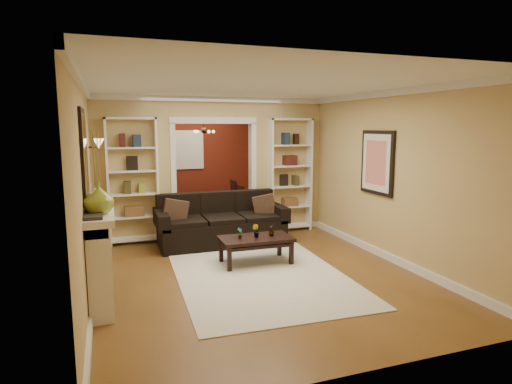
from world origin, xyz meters
name	(u,v)px	position (x,y,z in m)	size (l,w,h in m)	color
floor	(231,250)	(0.00, 0.00, 0.00)	(8.00, 8.00, 0.00)	brown
ceiling	(230,92)	(0.00, 0.00, 2.70)	(8.00, 8.00, 0.00)	white
wall_back	(188,157)	(0.00, 4.00, 1.35)	(8.00, 8.00, 0.00)	tan
wall_front	(364,223)	(0.00, -4.00, 1.35)	(8.00, 8.00, 0.00)	tan
wall_left	(89,179)	(-2.25, 0.00, 1.35)	(8.00, 8.00, 0.00)	tan
wall_right	(346,169)	(2.25, 0.00, 1.35)	(8.00, 8.00, 0.00)	tan
partition_wall	(214,167)	(0.00, 1.20, 1.35)	(4.50, 0.15, 2.70)	tan
red_back_panel	(188,159)	(0.00, 3.97, 1.32)	(4.44, 0.04, 2.64)	maroon
dining_window	(188,150)	(0.00, 3.93, 1.55)	(0.78, 0.03, 0.98)	#8CA5CC
area_rug	(260,275)	(0.04, -1.36, 0.01)	(2.35, 3.29, 0.01)	beige
sofa	(221,219)	(-0.06, 0.45, 0.46)	(2.35, 1.01, 0.92)	black
pillow_left	(175,212)	(-0.89, 0.43, 0.66)	(0.41, 0.12, 0.41)	#4F3522
pillow_right	(264,207)	(0.78, 0.43, 0.65)	(0.40, 0.11, 0.40)	#4F3522
coffee_table	(256,250)	(0.16, -0.83, 0.21)	(1.12, 0.61, 0.43)	black
plant_left	(240,233)	(-0.10, -0.83, 0.51)	(0.09, 0.06, 0.17)	#336626
plant_center	(256,231)	(0.16, -0.83, 0.53)	(0.11, 0.09, 0.20)	#336626
plant_right	(271,230)	(0.42, -0.83, 0.51)	(0.10, 0.10, 0.17)	#336626
bookshelf_left	(133,181)	(-1.55, 1.03, 1.15)	(0.90, 0.30, 2.30)	white
bookshelf_right	(290,175)	(1.55, 1.03, 1.15)	(0.90, 0.30, 2.30)	white
fireplace	(102,253)	(-2.09, -1.50, 0.58)	(0.32, 1.70, 1.16)	white
vase	(98,199)	(-2.09, -1.92, 1.34)	(0.34, 0.34, 0.35)	olive
mirror	(84,155)	(-2.23, -1.50, 1.80)	(0.03, 0.95, 1.10)	silver
wall_sconce	(95,145)	(-2.15, 0.55, 1.83)	(0.18, 0.18, 0.22)	#FFE0A5
framed_art	(377,163)	(2.21, -1.00, 1.55)	(0.04, 0.85, 1.05)	black
dining_table	(205,208)	(0.15, 2.72, 0.26)	(0.82, 1.47, 0.52)	black
dining_chair_nw	(184,205)	(-0.40, 2.42, 0.42)	(0.41, 0.41, 0.83)	black
dining_chair_ne	(231,202)	(0.70, 2.42, 0.40)	(0.40, 0.40, 0.81)	black
dining_chair_sw	(180,202)	(-0.40, 3.02, 0.38)	(0.37, 0.37, 0.76)	black
dining_chair_se	(225,197)	(0.70, 3.02, 0.43)	(0.42, 0.42, 0.86)	black
chandelier	(198,132)	(0.00, 2.70, 2.02)	(0.50, 0.50, 0.30)	#301D16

